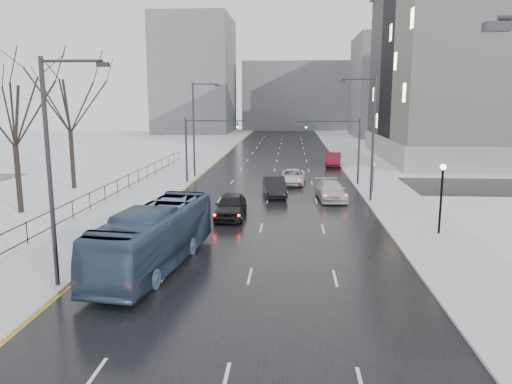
% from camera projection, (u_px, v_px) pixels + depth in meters
% --- Properties ---
extents(road, '(16.00, 150.00, 0.04)m').
position_uv_depth(road, '(275.00, 168.00, 60.82)').
color(road, black).
rests_on(road, ground).
extents(cross_road, '(130.00, 10.00, 0.04)m').
position_uv_depth(cross_road, '(271.00, 184.00, 49.05)').
color(cross_road, black).
rests_on(cross_road, ground).
extents(sidewalk_left, '(5.00, 150.00, 0.16)m').
position_uv_depth(sidewalk_left, '(190.00, 166.00, 61.52)').
color(sidewalk_left, silver).
rests_on(sidewalk_left, ground).
extents(sidewalk_right, '(5.00, 150.00, 0.16)m').
position_uv_depth(sidewalk_right, '(362.00, 168.00, 60.09)').
color(sidewalk_right, silver).
rests_on(sidewalk_right, ground).
extents(park_strip, '(14.00, 150.00, 0.12)m').
position_uv_depth(park_strip, '(115.00, 166.00, 62.18)').
color(park_strip, white).
rests_on(park_strip, ground).
extents(tree_park_d, '(8.75, 8.75, 12.50)m').
position_uv_depth(tree_park_d, '(21.00, 214.00, 36.54)').
color(tree_park_d, black).
rests_on(tree_park_d, ground).
extents(tree_park_e, '(9.45, 9.45, 13.50)m').
position_uv_depth(tree_park_e, '(74.00, 189.00, 46.37)').
color(tree_park_e, black).
rests_on(tree_park_e, ground).
extents(iron_fence, '(0.06, 70.00, 1.30)m').
position_uv_depth(iron_fence, '(59.00, 215.00, 32.12)').
color(iron_fence, black).
rests_on(iron_fence, sidewalk_left).
extents(streetlight_r_mid, '(2.95, 0.25, 10.00)m').
position_uv_depth(streetlight_r_mid, '(370.00, 133.00, 39.62)').
color(streetlight_r_mid, '#2D2D33').
rests_on(streetlight_r_mid, ground).
extents(streetlight_l_near, '(2.95, 0.25, 10.00)m').
position_uv_depth(streetlight_l_near, '(54.00, 163.00, 21.12)').
color(streetlight_l_near, '#2D2D33').
rests_on(streetlight_l_near, ground).
extents(streetlight_l_far, '(2.95, 0.25, 10.00)m').
position_uv_depth(streetlight_l_far, '(196.00, 125.00, 52.50)').
color(streetlight_l_far, '#2D2D33').
rests_on(streetlight_l_far, ground).
extents(lamppost_r_mid, '(0.36, 0.36, 4.28)m').
position_uv_depth(lamppost_r_mid, '(442.00, 189.00, 30.11)').
color(lamppost_r_mid, black).
rests_on(lamppost_r_mid, sidewalk_right).
extents(mast_signal_right, '(6.10, 0.33, 6.50)m').
position_uv_depth(mast_signal_right, '(348.00, 143.00, 47.80)').
color(mast_signal_right, '#2D2D33').
rests_on(mast_signal_right, ground).
extents(mast_signal_left, '(6.10, 0.33, 6.50)m').
position_uv_depth(mast_signal_left, '(197.00, 142.00, 48.80)').
color(mast_signal_left, '#2D2D33').
rests_on(mast_signal_left, ground).
extents(no_uturn_sign, '(0.60, 0.06, 2.70)m').
position_uv_depth(no_uturn_sign, '(374.00, 168.00, 44.08)').
color(no_uturn_sign, '#2D2D33').
rests_on(no_uturn_sign, sidewalk_right).
extents(bldg_far_right, '(24.00, 20.00, 22.00)m').
position_uv_depth(bldg_far_right, '(409.00, 87.00, 110.83)').
color(bldg_far_right, slate).
rests_on(bldg_far_right, ground).
extents(bldg_far_left, '(18.00, 22.00, 28.00)m').
position_uv_depth(bldg_far_left, '(195.00, 76.00, 123.50)').
color(bldg_far_left, slate).
rests_on(bldg_far_left, ground).
extents(bldg_far_center, '(30.00, 18.00, 18.00)m').
position_uv_depth(bldg_far_center, '(299.00, 96.00, 137.35)').
color(bldg_far_center, slate).
rests_on(bldg_far_center, ground).
extents(bus, '(3.94, 11.25, 3.07)m').
position_uv_depth(bus, '(155.00, 237.00, 24.63)').
color(bus, '#394F6F').
rests_on(bus, road).
extents(sedan_center_near, '(2.06, 5.04, 1.71)m').
position_uv_depth(sedan_center_near, '(231.00, 206.00, 34.96)').
color(sedan_center_near, black).
rests_on(sedan_center_near, road).
extents(sedan_right_near, '(2.36, 5.22, 1.66)m').
position_uv_depth(sedan_right_near, '(274.00, 187.00, 42.78)').
color(sedan_right_near, black).
rests_on(sedan_right_near, road).
extents(sedan_right_cross, '(2.73, 5.31, 1.43)m').
position_uv_depth(sedan_right_cross, '(292.00, 177.00, 49.00)').
color(sedan_right_cross, silver).
rests_on(sedan_right_cross, road).
extents(sedan_right_far, '(2.67, 5.52, 1.55)m').
position_uv_depth(sedan_right_far, '(331.00, 190.00, 41.31)').
color(sedan_right_far, silver).
rests_on(sedan_right_far, road).
extents(sedan_right_distant, '(2.41, 5.28, 1.68)m').
position_uv_depth(sedan_right_distant, '(334.00, 160.00, 61.87)').
color(sedan_right_distant, maroon).
rests_on(sedan_right_distant, road).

